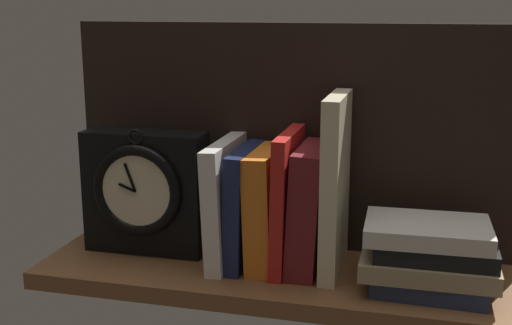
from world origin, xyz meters
TOP-DOWN VIEW (x-y plane):
  - ground_plane at (0.00, 0.00)cm, footprint 71.10×22.09cm
  - back_panel at (0.00, 10.44)cm, footprint 71.10×1.20cm
  - book_white_catcher at (-8.62, 1.73)cm, footprint 3.20×16.22cm
  - book_navy_bierce at (-5.85, 1.73)cm, footprint 2.83×14.46cm
  - book_orange_pandolfini at (-2.47, 1.73)cm, footprint 4.30×13.75cm
  - book_red_requiem at (0.65, 1.73)cm, footprint 2.31×14.86cm
  - book_maroon_dawkins at (4.00, 1.73)cm, footprint 5.00×13.83cm
  - book_cream_twain at (7.61, 1.73)cm, footprint 2.48×14.40cm
  - framed_clock at (-21.85, 1.93)cm, footprint 18.94×7.47cm
  - book_stack_side at (21.16, -1.60)cm, footprint 18.06×13.63cm

SIDE VIEW (x-z plane):
  - ground_plane at x=0.00cm, z-range -2.50..0.00cm
  - book_stack_side at x=21.16cm, z-range -0.11..9.34cm
  - book_orange_pandolfini at x=-2.47cm, z-range -0.06..17.31cm
  - book_navy_bierce at x=-5.85cm, z-range -0.03..17.36cm
  - book_maroon_dawkins at x=4.00cm, z-range -0.08..18.19cm
  - book_white_catcher at x=-8.62cm, z-range -0.04..18.24cm
  - framed_clock at x=-21.85cm, z-range -0.30..19.62cm
  - book_red_requiem at x=0.65cm, z-range -0.02..20.11cm
  - book_cream_twain at x=7.61cm, z-range 0.00..25.68cm
  - back_panel at x=0.00cm, z-range 0.00..35.09cm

